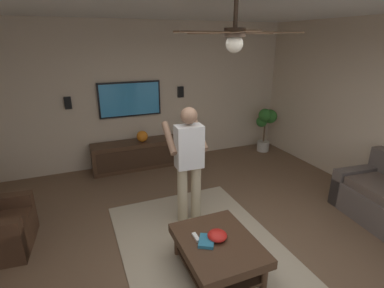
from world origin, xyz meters
TOP-DOWN VIEW (x-y plane):
  - ground_plane at (0.00, 0.00)m, footprint 7.80×7.80m
  - wall_back_tv at (3.30, 0.00)m, footprint 0.10×6.25m
  - area_rug at (0.02, 0.14)m, footprint 3.11×1.91m
  - coffee_table at (-0.18, 0.14)m, footprint 1.00×0.80m
  - media_console at (2.97, 0.35)m, footprint 0.45×1.70m
  - tv at (3.21, 0.35)m, footprint 0.05×1.20m
  - person_standing at (0.89, 0.05)m, footprint 0.55×0.55m
  - potted_plant_tall at (2.76, -2.57)m, footprint 0.37×0.47m
  - bowl at (-0.15, 0.14)m, footprint 0.22×0.22m
  - remote_white at (-0.05, 0.34)m, footprint 0.15×0.05m
  - book at (-0.16, 0.27)m, footprint 0.27×0.25m
  - vase_round at (2.92, 0.21)m, footprint 0.22×0.22m
  - wall_speaker_left at (3.22, -0.71)m, footprint 0.06×0.12m
  - wall_speaker_right at (3.22, 1.47)m, footprint 0.06×0.12m
  - ceiling_fan at (-0.02, -0.05)m, footprint 1.18×1.17m

SIDE VIEW (x-z plane):
  - ground_plane at x=0.00m, z-range 0.00..0.00m
  - area_rug at x=0.02m, z-range 0.00..0.01m
  - media_console at x=2.97m, z-range 0.00..0.55m
  - coffee_table at x=-0.18m, z-range 0.10..0.50m
  - remote_white at x=-0.05m, z-range 0.40..0.42m
  - book at x=-0.16m, z-range 0.40..0.44m
  - bowl at x=-0.15m, z-range 0.40..0.50m
  - vase_round at x=2.92m, z-range 0.55..0.77m
  - potted_plant_tall at x=2.76m, z-range 0.16..1.18m
  - person_standing at x=0.89m, z-range 0.11..1.75m
  - tv at x=3.21m, z-range 1.01..1.69m
  - wall_speaker_right at x=3.22m, z-range 1.25..1.47m
  - wall_back_tv at x=3.30m, z-range 0.00..2.80m
  - wall_speaker_left at x=3.22m, z-range 1.31..1.53m
  - ceiling_fan at x=-0.02m, z-range 2.25..2.71m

